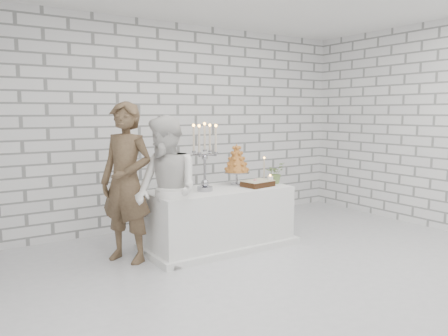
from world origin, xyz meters
TOP-DOWN VIEW (x-y plane):
  - ground at (0.00, 0.00)m, footprint 6.00×5.00m
  - wall_back at (0.00, 2.50)m, footprint 6.00×0.01m
  - cake_table at (-0.14, 1.14)m, footprint 1.80×0.80m
  - groom at (-1.29, 1.28)m, footprint 0.72×0.79m
  - bride at (-0.98, 0.90)m, footprint 0.73×0.88m
  - candelabra at (-0.37, 1.10)m, footprint 0.40×0.40m
  - croquembouche at (0.22, 1.27)m, footprint 0.44×0.44m
  - chocolate_cake at (0.36, 1.00)m, footprint 0.41×0.32m
  - pillar_candle at (0.56, 0.99)m, footprint 0.09×0.09m
  - extra_taper at (0.67, 1.26)m, footprint 0.07×0.07m
  - flowers at (0.71, 1.08)m, footprint 0.31×0.29m

SIDE VIEW (x-z plane):
  - ground at x=0.00m, z-range -0.01..0.01m
  - cake_table at x=-0.14m, z-range 0.00..0.75m
  - chocolate_cake at x=0.36m, z-range 0.75..0.83m
  - pillar_candle at x=0.56m, z-range 0.75..0.87m
  - bride at x=-0.98m, z-range 0.00..1.67m
  - flowers at x=0.71m, z-range 0.75..1.03m
  - extra_taper at x=0.67m, z-range 0.75..1.07m
  - groom at x=-1.29m, z-range 0.00..1.82m
  - croquembouche at x=0.22m, z-range 0.75..1.29m
  - candelabra at x=-0.37m, z-range 0.75..1.58m
  - wall_back at x=0.00m, z-range 0.00..3.00m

